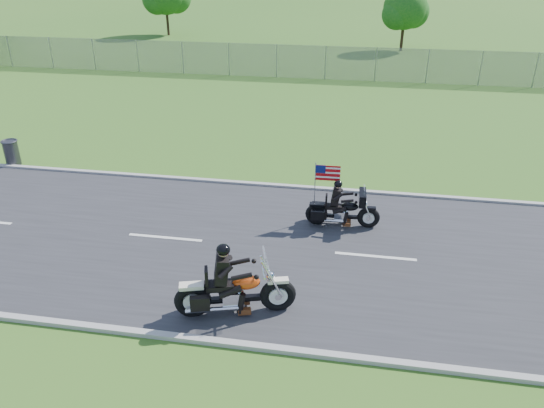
# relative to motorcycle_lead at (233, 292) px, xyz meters

# --- Properties ---
(ground) EXTENTS (420.00, 420.00, 0.00)m
(ground) POSITION_rel_motorcycle_lead_xyz_m (-0.75, 2.97, -0.59)
(ground) COLOR #295A1C
(ground) RESTS_ON ground
(road) EXTENTS (120.00, 8.00, 0.04)m
(road) POSITION_rel_motorcycle_lead_xyz_m (-0.75, 2.97, -0.57)
(road) COLOR #28282B
(road) RESTS_ON ground
(curb_north) EXTENTS (120.00, 0.18, 0.12)m
(curb_north) POSITION_rel_motorcycle_lead_xyz_m (-0.75, 7.02, -0.54)
(curb_north) COLOR #9E9B93
(curb_north) RESTS_ON ground
(curb_south) EXTENTS (120.00, 0.18, 0.12)m
(curb_south) POSITION_rel_motorcycle_lead_xyz_m (-0.75, -1.08, -0.54)
(curb_south) COLOR #9E9B93
(curb_south) RESTS_ON ground
(fence) EXTENTS (60.00, 0.03, 2.00)m
(fence) POSITION_rel_motorcycle_lead_xyz_m (-5.75, 22.97, 0.41)
(fence) COLOR gray
(fence) RESTS_ON ground
(tree_fence_near) EXTENTS (3.52, 3.28, 4.75)m
(tree_fence_near) POSITION_rel_motorcycle_lead_xyz_m (5.29, 33.00, 2.38)
(tree_fence_near) COLOR #382316
(tree_fence_near) RESTS_ON ground
(motorcycle_lead) EXTENTS (2.75, 1.20, 1.89)m
(motorcycle_lead) POSITION_rel_motorcycle_lead_xyz_m (0.00, 0.00, 0.00)
(motorcycle_lead) COLOR black
(motorcycle_lead) RESTS_ON ground
(motorcycle_follow) EXTENTS (2.23, 0.74, 1.86)m
(motorcycle_follow) POSITION_rel_motorcycle_lead_xyz_m (2.24, 4.60, -0.08)
(motorcycle_follow) COLOR black
(motorcycle_follow) RESTS_ON ground
(trash_can) EXTENTS (0.64, 0.64, 0.94)m
(trash_can) POSITION_rel_motorcycle_lead_xyz_m (-10.42, 7.34, -0.12)
(trash_can) COLOR #3E3E44
(trash_can) RESTS_ON ground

